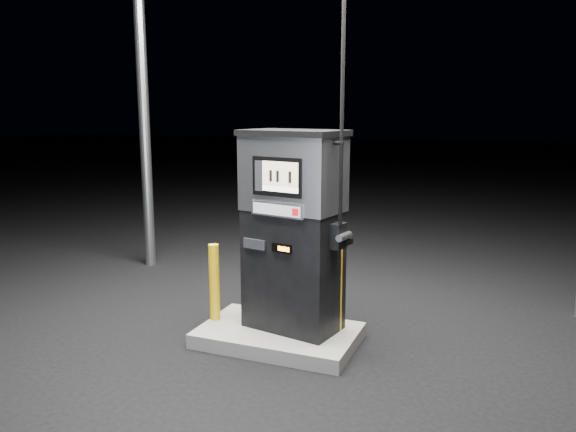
% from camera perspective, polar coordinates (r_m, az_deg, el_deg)
% --- Properties ---
extents(ground, '(80.00, 80.00, 0.00)m').
position_cam_1_polar(ground, '(5.96, -0.96, -12.69)').
color(ground, black).
rests_on(ground, ground).
extents(pump_island, '(1.60, 1.00, 0.15)m').
position_cam_1_polar(pump_island, '(5.93, -0.96, -12.03)').
color(pump_island, slate).
rests_on(pump_island, ground).
extents(fuel_dispenser, '(1.17, 0.78, 4.21)m').
position_cam_1_polar(fuel_dispenser, '(5.64, 0.54, -1.33)').
color(fuel_dispenser, black).
rests_on(fuel_dispenser, pump_island).
extents(bollard_left, '(0.11, 0.11, 0.83)m').
position_cam_1_polar(bollard_left, '(6.07, -7.50, -6.69)').
color(bollard_left, '#F0B60D').
rests_on(bollard_left, pump_island).
extents(bollard_right, '(0.16, 0.16, 1.01)m').
position_cam_1_polar(bollard_right, '(5.73, 4.89, -6.74)').
color(bollard_right, '#F0B60D').
rests_on(bollard_right, pump_island).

